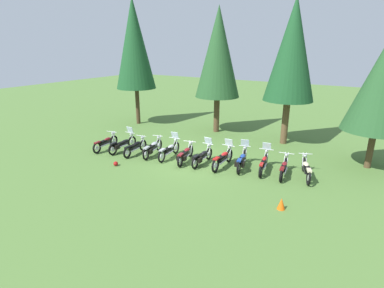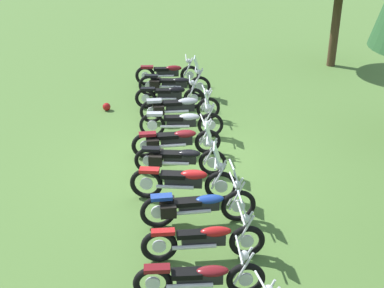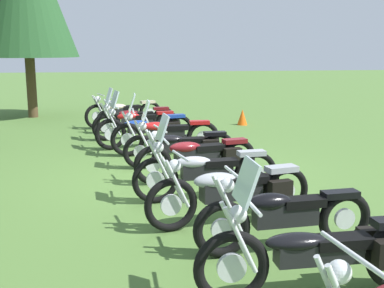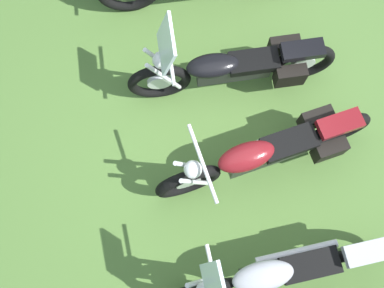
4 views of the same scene
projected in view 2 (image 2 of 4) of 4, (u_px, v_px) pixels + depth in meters
ground_plane at (182, 163)px, 13.37m from camera, size 80.00×80.00×0.00m
motorcycle_0 at (168, 73)px, 18.39m from camera, size 0.77×2.28×1.00m
motorcycle_1 at (173, 83)px, 17.37m from camera, size 0.76×2.42×1.37m
motorcycle_2 at (170, 95)px, 16.45m from camera, size 0.69×2.21×0.99m
motorcycle_3 at (179, 107)px, 15.53m from camera, size 0.88×2.39×1.01m
motorcycle_4 at (183, 121)px, 14.55m from camera, size 0.73×2.35×1.37m
motorcycle_5 at (175, 140)px, 13.54m from camera, size 0.91×2.31×1.00m
motorcycle_6 at (179, 158)px, 12.67m from camera, size 0.66×2.26×1.35m
motorcycle_7 at (185, 181)px, 11.62m from camera, size 0.75×2.43×1.38m
motorcycle_8 at (197, 205)px, 10.78m from camera, size 0.86×2.40×1.38m
motorcycle_9 at (205, 239)px, 9.77m from camera, size 0.75×2.34×1.36m
motorcycle_10 at (200, 278)px, 8.86m from camera, size 0.76×2.26×0.99m
dropped_helmet at (107, 107)px, 16.43m from camera, size 0.25×0.25×0.25m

